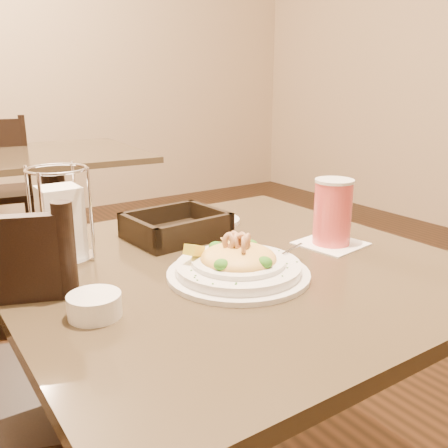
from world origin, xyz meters
TOP-DOWN VIEW (x-y plane):
  - main_table at (0.00, 0.00)m, footprint 0.90×0.90m
  - background_table at (0.15, 1.87)m, footprint 0.96×0.96m
  - pasta_bowl at (-0.03, -0.07)m, footprint 0.31×0.28m
  - drink_glass at (0.27, -0.04)m, footprint 0.16×0.16m
  - bread_basket at (-0.01, 0.22)m, footprint 0.23×0.20m
  - napkin_caddy at (-0.28, 0.22)m, footprint 0.13×0.13m
  - side_plate at (0.13, 0.28)m, footprint 0.19×0.19m
  - butter_ramekin at (-0.32, -0.08)m, footprint 0.10×0.10m

SIDE VIEW (x-z plane):
  - main_table at x=0.00m, z-range 0.14..0.89m
  - background_table at x=0.15m, z-range 0.14..0.89m
  - side_plate at x=0.13m, z-range 0.76..0.77m
  - butter_ramekin at x=-0.32m, z-range 0.76..0.79m
  - bread_basket at x=-0.01m, z-range 0.75..0.81m
  - pasta_bowl at x=-0.03m, z-range 0.74..0.83m
  - drink_glass at x=0.27m, z-range 0.76..0.91m
  - napkin_caddy at x=-0.28m, z-range 0.74..0.94m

